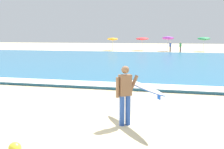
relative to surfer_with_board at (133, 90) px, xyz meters
name	(u,v)px	position (x,y,z in m)	size (l,w,h in m)	color
ground_plane	(74,130)	(-1.51, -0.85, -1.03)	(160.00, 160.00, 0.00)	beige
sea	(150,61)	(-1.51, 18.81, -0.96)	(120.00, 28.00, 0.14)	teal
surf_foam	(121,85)	(-1.51, 5.41, -0.89)	(120.00, 1.38, 0.01)	white
surfer_with_board	(133,90)	(0.00, 0.00, 0.00)	(1.74, 2.33, 1.73)	#284CA3
beach_umbrella_0	(113,39)	(-9.81, 37.63, 0.90)	(1.84, 1.85, 2.18)	beige
beach_umbrella_1	(142,39)	(-4.91, 38.76, 0.96)	(2.17, 2.19, 2.26)	beige
beach_umbrella_2	(168,38)	(-0.61, 37.68, 1.08)	(1.90, 1.93, 2.45)	beige
beach_umbrella_3	(204,39)	(4.99, 38.40, 1.00)	(1.97, 1.98, 2.32)	beige
beachgoer_near_row_left	(180,47)	(1.39, 35.29, -0.19)	(0.32, 0.20, 1.58)	#383842
beachgoer_near_row_mid	(170,47)	(-0.13, 35.79, -0.19)	(0.32, 0.20, 1.58)	#383842
beach_ball	(15,148)	(-2.15, -2.65, -0.89)	(0.28, 0.28, 0.28)	yellow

